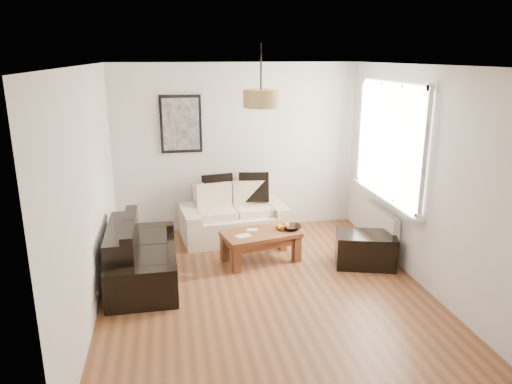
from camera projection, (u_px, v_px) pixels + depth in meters
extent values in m
plane|color=brown|center=(265.00, 290.00, 5.72)|extent=(4.50, 4.50, 0.00)
cube|color=white|center=(381.00, 228.00, 6.69)|extent=(0.10, 0.90, 0.52)
cylinder|color=tan|center=(261.00, 99.00, 5.39)|extent=(0.40, 0.40, 0.20)
cube|color=black|center=(366.00, 250.00, 6.34)|extent=(0.88, 0.69, 0.44)
cube|color=black|center=(218.00, 189.00, 7.32)|extent=(0.47, 0.22, 0.46)
cube|color=black|center=(254.00, 187.00, 7.42)|extent=(0.48, 0.21, 0.46)
imported|color=black|center=(293.00, 227.00, 6.52)|extent=(0.26, 0.26, 0.06)
sphere|color=#D75312|center=(282.00, 227.00, 6.49)|extent=(0.06, 0.06, 0.06)
sphere|color=orange|center=(286.00, 225.00, 6.58)|extent=(0.12, 0.12, 0.09)
sphere|color=orange|center=(279.00, 227.00, 6.50)|extent=(0.10, 0.10, 0.09)
cube|color=white|center=(243.00, 236.00, 6.29)|extent=(0.22, 0.18, 0.01)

